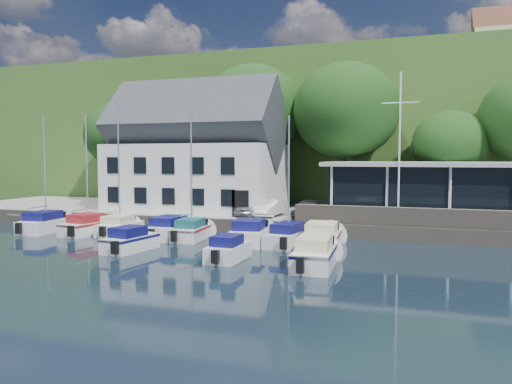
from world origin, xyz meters
TOP-DOWN VIEW (x-y plane):
  - ground at (0.00, 0.00)m, footprint 180.00×180.00m
  - quay at (0.00, 17.50)m, footprint 60.00×13.00m
  - quay_face at (0.00, 11.00)m, footprint 60.00×0.30m
  - hillside at (0.00, 62.00)m, footprint 160.00×75.00m
  - field_patch at (8.00, 70.00)m, footprint 50.00×30.00m
  - harbor_building at (-7.00, 16.50)m, footprint 14.40×8.20m
  - club_pavilion at (11.00, 16.00)m, footprint 13.20×7.20m
  - seawall at (12.00, 11.40)m, footprint 18.00×0.50m
  - gangway at (-16.50, 9.00)m, footprint 1.20×6.00m
  - car_silver at (-0.92, 13.58)m, footprint 2.07×4.02m
  - car_white at (0.47, 13.72)m, footprint 1.75×3.97m
  - car_dgrey at (3.39, 13.30)m, footprint 1.84×4.31m
  - car_blue at (5.17, 13.50)m, footprint 2.36×4.17m
  - flagpole at (9.79, 12.36)m, footprint 2.40×0.20m
  - tree_0 at (-17.66, 21.33)m, footprint 7.30×7.30m
  - tree_1 at (-13.20, 22.43)m, footprint 8.02×8.02m
  - tree_2 at (-3.63, 21.34)m, footprint 9.41×9.41m
  - tree_3 at (4.84, 21.37)m, footprint 9.21×9.21m
  - tree_4 at (13.27, 22.23)m, footprint 6.07×6.07m
  - boat_r1_0 at (-14.71, 7.28)m, footprint 2.60×6.51m
  - boat_r1_1 at (-10.97, 7.16)m, footprint 2.80×6.02m
  - boat_r1_2 at (-8.77, 7.78)m, footprint 2.14×5.12m
  - boat_r1_3 at (-4.86, 7.93)m, footprint 2.17×6.48m
  - boat_r1_4 at (-3.12, 7.64)m, footprint 2.38×5.69m
  - boat_r1_5 at (1.13, 7.27)m, footprint 2.89×5.96m
  - boat_r1_6 at (3.55, 7.46)m, footprint 2.64×6.38m
  - boat_r1_7 at (5.65, 7.58)m, footprint 2.69×6.24m
  - boat_r2_2 at (-4.68, 2.78)m, footprint 2.43×5.25m
  - boat_r2_3 at (1.67, 2.21)m, footprint 1.71×4.56m
  - boat_r2_4 at (6.36, 2.13)m, footprint 2.43×6.53m

SIDE VIEW (x-z plane):
  - ground at x=0.00m, z-range 0.00..0.00m
  - gangway at x=-16.50m, z-range -0.70..0.70m
  - quay at x=0.00m, z-range 0.00..1.00m
  - quay_face at x=0.00m, z-range 0.00..1.00m
  - boat_r2_3 at x=1.67m, z-range 0.00..1.37m
  - boat_r2_2 at x=-4.68m, z-range 0.00..1.45m
  - boat_r1_3 at x=-4.86m, z-range 0.00..1.47m
  - boat_r1_7 at x=5.65m, z-range 0.00..1.54m
  - boat_r2_4 at x=6.36m, z-range 0.00..1.55m
  - boat_r1_5 at x=1.13m, z-range 0.00..1.57m
  - seawall at x=12.00m, z-range 1.00..2.20m
  - car_dgrey at x=3.39m, z-range 1.00..2.24m
  - car_white at x=0.47m, z-range 1.00..2.27m
  - car_silver at x=-0.92m, z-range 1.00..2.31m
  - car_blue at x=5.17m, z-range 1.00..2.34m
  - club_pavilion at x=11.00m, z-range 1.00..5.10m
  - boat_r1_2 at x=-8.77m, z-range 0.00..8.43m
  - boat_r1_4 at x=-3.12m, z-range 0.00..8.52m
  - boat_r1_6 at x=3.55m, z-range 0.00..8.83m
  - boat_r1_1 at x=-10.97m, z-range 0.00..9.10m
  - boat_r1_0 at x=-14.71m, z-range 0.00..9.31m
  - tree_4 at x=13.27m, z-range 1.00..9.30m
  - harbor_building at x=-7.00m, z-range 1.00..9.70m
  - tree_0 at x=-17.66m, z-range 1.00..10.98m
  - flagpole at x=9.79m, z-range 1.00..11.02m
  - tree_1 at x=-13.20m, z-range 1.00..11.96m
  - tree_3 at x=4.84m, z-range 1.00..13.59m
  - tree_2 at x=-3.63m, z-range 1.00..13.86m
  - hillside at x=0.00m, z-range 0.00..16.00m
  - field_patch at x=8.00m, z-range 16.00..16.30m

